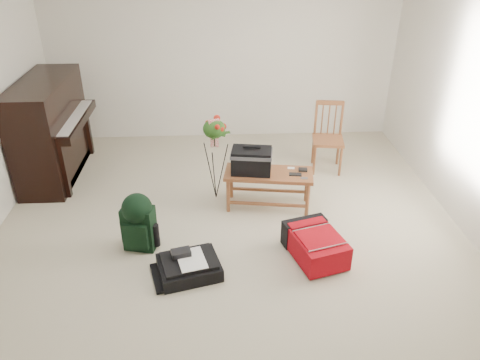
{
  "coord_description": "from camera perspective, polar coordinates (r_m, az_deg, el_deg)",
  "views": [
    {
      "loc": [
        -0.1,
        -3.95,
        2.93
      ],
      "look_at": [
        0.12,
        0.35,
        0.52
      ],
      "focal_mm": 35.0,
      "sensor_mm": 36.0,
      "label": 1
    }
  ],
  "objects": [
    {
      "name": "floor",
      "position": [
        4.92,
        -1.24,
        -7.38
      ],
      "size": [
        5.0,
        5.5,
        0.01
      ],
      "primitive_type": "cube",
      "color": "#C1B79B",
      "rests_on": "ground"
    },
    {
      "name": "wall_back",
      "position": [
        6.91,
        -2.14,
        15.09
      ],
      "size": [
        5.0,
        0.04,
        2.5
      ],
      "primitive_type": "cube",
      "color": "white",
      "rests_on": "floor"
    },
    {
      "name": "piano",
      "position": [
        6.37,
        -21.98,
        5.54
      ],
      "size": [
        0.71,
        1.5,
        1.25
      ],
      "color": "black",
      "rests_on": "floor"
    },
    {
      "name": "bench",
      "position": [
        5.2,
        2.09,
        1.79
      ],
      "size": [
        1.03,
        0.54,
        0.76
      ],
      "rotation": [
        0.0,
        0.0,
        -0.15
      ],
      "color": "brown",
      "rests_on": "floor"
    },
    {
      "name": "dining_chair",
      "position": [
        6.22,
        10.63,
        5.06
      ],
      "size": [
        0.44,
        0.44,
        0.9
      ],
      "rotation": [
        0.0,
        0.0,
        -0.14
      ],
      "color": "brown",
      "rests_on": "floor"
    },
    {
      "name": "red_suitcase",
      "position": [
        4.71,
        9.06,
        -7.44
      ],
      "size": [
        0.6,
        0.75,
        0.28
      ],
      "rotation": [
        0.0,
        0.0,
        0.29
      ],
      "color": "red",
      "rests_on": "floor"
    },
    {
      "name": "black_duffel",
      "position": [
        4.48,
        -6.24,
        -10.39
      ],
      "size": [
        0.65,
        0.57,
        0.23
      ],
      "rotation": [
        0.0,
        0.0,
        0.26
      ],
      "color": "black",
      "rests_on": "floor"
    },
    {
      "name": "green_backpack",
      "position": [
        4.74,
        -12.3,
        -4.72
      ],
      "size": [
        0.34,
        0.32,
        0.62
      ],
      "rotation": [
        0.0,
        0.0,
        -0.22
      ],
      "color": "black",
      "rests_on": "floor"
    },
    {
      "name": "flower_stand",
      "position": [
        5.4,
        -3.06,
        2.48
      ],
      "size": [
        0.41,
        0.41,
        1.03
      ],
      "rotation": [
        0.0,
        0.0,
        0.34
      ],
      "color": "black",
      "rests_on": "floor"
    }
  ]
}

